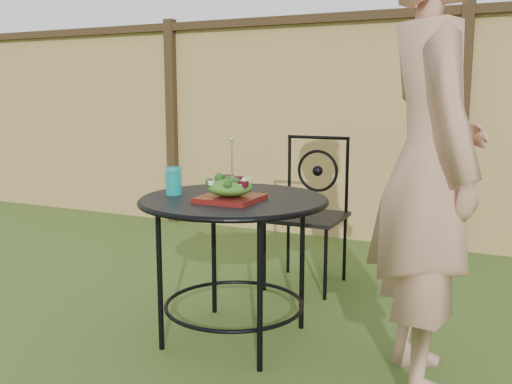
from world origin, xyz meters
TOP-DOWN VIEW (x-y plane):
  - ground at (0.00, 0.00)m, footprint 60.00×60.00m
  - fence at (-0.00, 2.19)m, footprint 8.00×0.12m
  - patio_table at (0.47, -0.02)m, footprint 0.92×0.92m
  - patio_chair at (0.51, 0.96)m, footprint 0.46×0.46m
  - diner at (1.39, -0.06)m, footprint 0.70×0.81m
  - salad_plate at (0.50, -0.11)m, footprint 0.27×0.27m
  - salad at (0.50, -0.11)m, footprint 0.21×0.21m
  - fork at (0.51, -0.11)m, footprint 0.01×0.01m
  - drinking_glass at (0.17, -0.08)m, footprint 0.08×0.08m

SIDE VIEW (x-z plane):
  - ground at x=0.00m, z-range 0.00..0.00m
  - patio_chair at x=0.51m, z-range 0.03..0.98m
  - patio_table at x=0.47m, z-range 0.22..0.95m
  - salad_plate at x=0.50m, z-range 0.72..0.75m
  - salad at x=0.50m, z-range 0.75..0.83m
  - drinking_glass at x=0.17m, z-range 0.72..0.86m
  - fork at x=0.51m, z-range 0.83..1.01m
  - diner at x=1.39m, z-range 0.00..1.88m
  - fence at x=0.00m, z-range 0.00..1.90m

